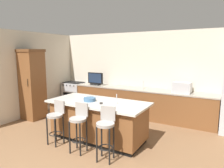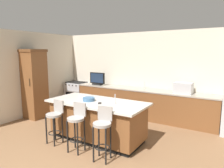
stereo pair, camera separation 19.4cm
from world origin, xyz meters
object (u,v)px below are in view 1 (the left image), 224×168
at_px(range_oven, 74,94).
at_px(cabinet_tower, 32,83).
at_px(kitchen_island, 98,120).
at_px(microwave, 182,88).
at_px(tv_monitor, 95,79).
at_px(bar_stool_center, 79,123).
at_px(bar_stool_left, 56,119).
at_px(cell_phone, 101,103).
at_px(fruit_bowl, 90,99).
at_px(bar_stool_right, 106,129).

distance_m(range_oven, cabinet_tower, 1.86).
xyz_separation_m(kitchen_island, cabinet_tower, (-2.57, 0.30, 0.63)).
bearing_deg(kitchen_island, range_oven, 140.04).
bearing_deg(microwave, tv_monitor, -178.97).
xyz_separation_m(tv_monitor, bar_stool_center, (1.43, -2.68, -0.49)).
relative_size(range_oven, bar_stool_left, 0.95).
bearing_deg(cell_phone, kitchen_island, 110.35).
distance_m(range_oven, tv_monitor, 1.19).
distance_m(kitchen_island, cell_phone, 0.49).
relative_size(range_oven, fruit_bowl, 3.27).
relative_size(kitchen_island, fruit_bowl, 8.24).
bearing_deg(cabinet_tower, cell_phone, -8.73).
bearing_deg(bar_stool_right, cabinet_tower, 151.09).
bearing_deg(fruit_bowl, bar_stool_right, -37.64).
bearing_deg(bar_stool_center, cell_phone, 68.70).
relative_size(range_oven, tv_monitor, 1.56).
relative_size(range_oven, cabinet_tower, 0.43).
xyz_separation_m(range_oven, cabinet_tower, (-0.14, -1.74, 0.64)).
bearing_deg(tv_monitor, bar_stool_left, -73.99).
relative_size(bar_stool_center, cell_phone, 6.65).
distance_m(microwave, bar_stool_center, 3.13).
xyz_separation_m(microwave, bar_stool_center, (-1.45, -2.74, -0.44)).
height_order(bar_stool_left, bar_stool_right, bar_stool_right).
distance_m(cabinet_tower, bar_stool_right, 3.39).
bearing_deg(range_oven, microwave, 0.02).
distance_m(bar_stool_left, cell_phone, 1.05).
distance_m(cabinet_tower, bar_stool_left, 2.18).
bearing_deg(bar_stool_left, microwave, 53.24).
height_order(tv_monitor, bar_stool_right, tv_monitor).
relative_size(bar_stool_center, fruit_bowl, 3.57).
bearing_deg(range_oven, cabinet_tower, -94.50).
relative_size(bar_stool_right, fruit_bowl, 3.63).
distance_m(tv_monitor, cell_phone, 2.65).
relative_size(kitchen_island, range_oven, 2.52).
bearing_deg(cell_phone, range_oven, 107.36).
relative_size(range_oven, cell_phone, 6.09).
distance_m(kitchen_island, range_oven, 3.17).
bearing_deg(bar_stool_left, cell_phone, 34.08).
height_order(microwave, cell_phone, microwave).
xyz_separation_m(kitchen_island, cell_phone, (0.16, -0.12, 0.44)).
height_order(range_oven, bar_stool_left, bar_stool_left).
bearing_deg(bar_stool_center, microwave, 56.61).
bearing_deg(bar_stool_left, range_oven, 124.55).
height_order(bar_stool_left, cell_phone, bar_stool_left).
distance_m(bar_stool_left, bar_stool_right, 1.32).
bearing_deg(bar_stool_right, cell_phone, 117.78).
bearing_deg(microwave, cabinet_tower, -156.56).
bearing_deg(fruit_bowl, tv_monitor, 121.24).
height_order(tv_monitor, cell_phone, tv_monitor).
distance_m(bar_stool_center, bar_stool_right, 0.64).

